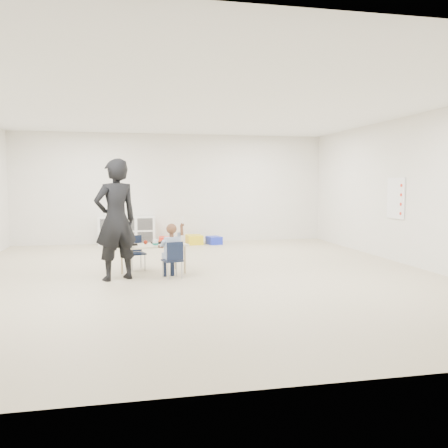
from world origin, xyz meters
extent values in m
plane|color=beige|center=(0.00, 0.00, 0.00)|extent=(9.00, 9.00, 0.00)
plane|color=white|center=(0.00, 0.00, 2.80)|extent=(9.00, 9.00, 0.00)
cube|color=white|center=(0.00, 4.50, 1.40)|extent=(8.00, 0.02, 2.80)
cube|color=white|center=(0.00, -4.50, 1.40)|extent=(8.00, 0.02, 2.80)
cube|color=white|center=(4.00, 0.00, 1.40)|extent=(0.02, 9.00, 2.80)
cube|color=beige|center=(-0.76, 0.27, 0.49)|extent=(1.21, 0.83, 0.03)
cube|color=black|center=(-0.67, 0.38, 0.52)|extent=(0.26, 0.21, 0.03)
cube|color=black|center=(-1.15, 0.23, 0.52)|extent=(0.26, 0.21, 0.03)
cube|color=white|center=(-0.74, 0.12, 0.55)|extent=(0.09, 0.09, 0.10)
ellipsoid|color=#B57D4A|center=(-0.45, 0.27, 0.54)|extent=(0.09, 0.09, 0.07)
sphere|color=maroon|center=(-0.89, 0.31, 0.54)|extent=(0.07, 0.07, 0.07)
sphere|color=maroon|center=(-1.23, 0.07, 0.54)|extent=(0.07, 0.07, 0.07)
cube|color=white|center=(-1.20, 4.28, 0.35)|extent=(1.40, 0.40, 0.70)
cube|color=white|center=(3.98, 0.60, 1.25)|extent=(0.02, 0.60, 0.80)
imported|color=black|center=(-1.37, -0.13, 0.96)|extent=(0.83, 0.72, 1.93)
cube|color=red|center=(-0.26, 3.98, 0.10)|extent=(0.35, 0.43, 0.20)
cube|color=yellow|center=(0.47, 3.98, 0.12)|extent=(0.41, 0.50, 0.23)
cube|color=#1929C1|center=(0.96, 3.89, 0.10)|extent=(0.39, 0.46, 0.20)
camera|label=1|loc=(-1.21, -7.81, 1.55)|focal=38.00mm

